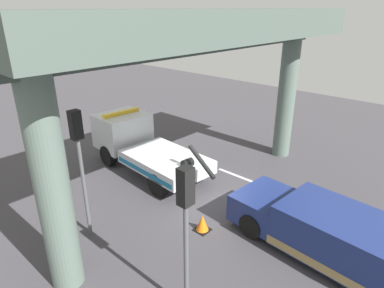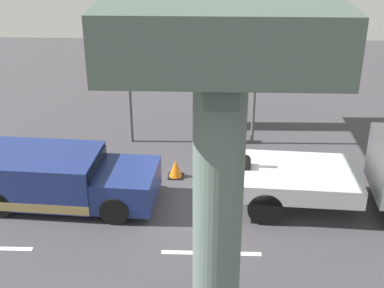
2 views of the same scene
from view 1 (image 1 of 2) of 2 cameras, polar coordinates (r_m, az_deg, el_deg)
name	(u,v)px [view 1 (image 1 of 2)]	position (r m, az deg, el deg)	size (l,w,h in m)	color
ground_plane	(208,200)	(13.57, 2.70, -9.48)	(60.00, 40.00, 0.10)	#423F44
lane_stripe_mid	(242,178)	(15.22, 8.56, -5.72)	(2.60, 0.16, 0.01)	silver
lane_stripe_east	(154,143)	(18.87, -6.56, 0.10)	(2.60, 0.16, 0.01)	silver
tow_truck_white	(139,143)	(15.80, -8.99, 0.13)	(7.32, 2.77, 2.46)	silver
towed_van_green	(320,230)	(11.27, 21.09, -13.52)	(5.32, 2.51, 1.58)	navy
overpass_structure	(210,42)	(11.62, 3.01, 17.00)	(3.60, 13.90, 7.06)	#596B60
traffic_light_near	(185,211)	(7.54, -1.19, -11.35)	(0.39, 0.32, 4.00)	#515456
traffic_light_far	(78,147)	(10.70, -18.86, -0.56)	(0.39, 0.32, 4.33)	#515456
traffic_cone_orange	(202,223)	(11.68, 1.78, -13.41)	(0.50, 0.50, 0.59)	orange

